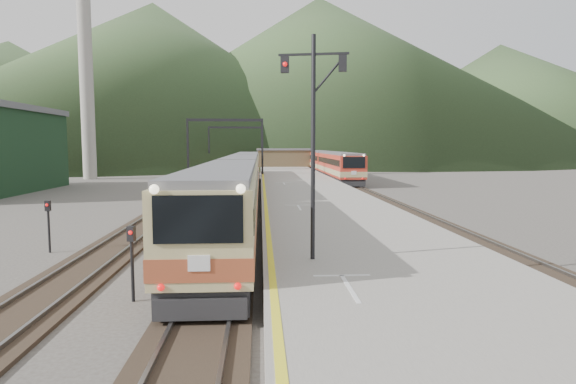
{
  "coord_description": "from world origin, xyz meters",
  "views": [
    {
      "loc": [
        1.53,
        -5.89,
        4.64
      ],
      "look_at": [
        3.1,
        21.28,
        2.0
      ],
      "focal_mm": 30.0,
      "sensor_mm": 36.0,
      "label": 1
    }
  ],
  "objects": [
    {
      "name": "track_main",
      "position": [
        0.0,
        40.0,
        0.07
      ],
      "size": [
        2.6,
        200.0,
        0.23
      ],
      "color": "black",
      "rests_on": "ground"
    },
    {
      "name": "track_far",
      "position": [
        -5.0,
        40.0,
        0.07
      ],
      "size": [
        2.6,
        200.0,
        0.23
      ],
      "color": "black",
      "rests_on": "ground"
    },
    {
      "name": "track_second",
      "position": [
        11.5,
        40.0,
        0.07
      ],
      "size": [
        2.6,
        200.0,
        0.23
      ],
      "color": "black",
      "rests_on": "ground"
    },
    {
      "name": "platform",
      "position": [
        5.6,
        38.0,
        0.5
      ],
      "size": [
        8.0,
        100.0,
        1.0
      ],
      "primitive_type": "cube",
      "color": "gray",
      "rests_on": "ground"
    },
    {
      "name": "gantry_near",
      "position": [
        -2.85,
        55.0,
        5.59
      ],
      "size": [
        9.55,
        0.25,
        8.0
      ],
      "color": "black",
      "rests_on": "ground"
    },
    {
      "name": "gantry_far",
      "position": [
        -2.85,
        80.0,
        5.59
      ],
      "size": [
        9.55,
        0.25,
        8.0
      ],
      "color": "black",
      "rests_on": "ground"
    },
    {
      "name": "smokestack",
      "position": [
        -22.0,
        62.0,
        15.0
      ],
      "size": [
        1.8,
        1.8,
        30.0
      ],
      "primitive_type": "cylinder",
      "color": "#9E998E",
      "rests_on": "ground"
    },
    {
      "name": "station_shed",
      "position": [
        5.6,
        78.0,
        2.57
      ],
      "size": [
        9.4,
        4.4,
        3.1
      ],
      "color": "brown",
      "rests_on": "platform"
    },
    {
      "name": "hill_a",
      "position": [
        -40.0,
        190.0,
        30.0
      ],
      "size": [
        180.0,
        180.0,
        60.0
      ],
      "primitive_type": "cone",
      "color": "#354929",
      "rests_on": "ground"
    },
    {
      "name": "hill_b",
      "position": [
        30.0,
        230.0,
        37.5
      ],
      "size": [
        220.0,
        220.0,
        75.0
      ],
      "primitive_type": "cone",
      "color": "#354929",
      "rests_on": "ground"
    },
    {
      "name": "hill_c",
      "position": [
        110.0,
        210.0,
        25.0
      ],
      "size": [
        160.0,
        160.0,
        50.0
      ],
      "primitive_type": "cone",
      "color": "#354929",
      "rests_on": "ground"
    },
    {
      "name": "hill_d",
      "position": [
        -120.0,
        240.0,
        27.5
      ],
      "size": [
        200.0,
        200.0,
        55.0
      ],
      "primitive_type": "cone",
      "color": "#354929",
      "rests_on": "ground"
    },
    {
      "name": "main_train",
      "position": [
        0.0,
        33.66,
        1.88
      ],
      "size": [
        2.7,
        55.46,
        3.3
      ],
      "color": "tan",
      "rests_on": "track_main"
    },
    {
      "name": "second_train",
      "position": [
        11.5,
        64.72,
        2.01
      ],
      "size": [
        2.92,
        39.73,
        3.56
      ],
      "color": "red",
      "rests_on": "track_second"
    },
    {
      "name": "signal_mast",
      "position": [
        3.2,
        9.24,
        5.3
      ],
      "size": [
        2.17,
        0.59,
        7.05
      ],
      "color": "black",
      "rests_on": "platform"
    },
    {
      "name": "short_signal_a",
      "position": [
        -2.28,
        8.32,
        1.46
      ],
      "size": [
        0.26,
        0.21,
        2.27
      ],
      "color": "black",
      "rests_on": "ground"
    },
    {
      "name": "short_signal_b",
      "position": [
        -2.16,
        35.8,
        1.46
      ],
      "size": [
        0.26,
        0.23,
        2.27
      ],
      "color": "black",
      "rests_on": "ground"
    },
    {
      "name": "short_signal_c",
      "position": [
        -7.62,
        15.21,
        1.46
      ],
      "size": [
        0.22,
        0.16,
        2.27
      ],
      "color": "black",
      "rests_on": "ground"
    }
  ]
}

